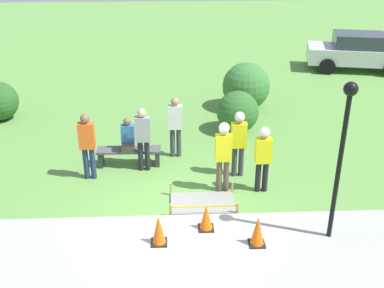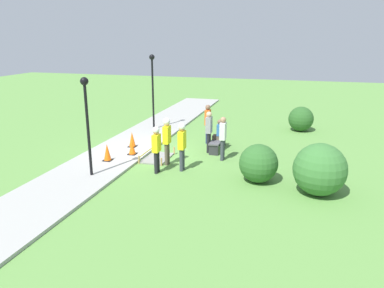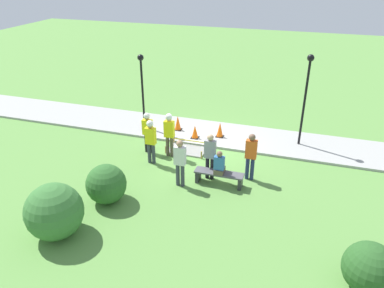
# 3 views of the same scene
# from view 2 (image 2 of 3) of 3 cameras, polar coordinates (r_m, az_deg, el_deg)

# --- Properties ---
(ground_plane) EXTENTS (60.00, 60.00, 0.00)m
(ground_plane) POSITION_cam_2_polar(r_m,az_deg,el_deg) (16.39, -6.19, -1.27)
(ground_plane) COLOR #5B8E42
(sidewalk) EXTENTS (28.00, 2.64, 0.10)m
(sidewalk) POSITION_cam_2_polar(r_m,az_deg,el_deg) (16.90, -10.35, -0.72)
(sidewalk) COLOR #9E9E99
(sidewalk) RESTS_ON ground_plane
(wet_concrete_patch) EXTENTS (1.60, 1.00, 0.33)m
(wet_concrete_patch) POSITION_cam_2_polar(r_m,az_deg,el_deg) (15.50, -5.32, -2.13)
(wet_concrete_patch) COLOR gray
(wet_concrete_patch) RESTS_ON ground_plane
(traffic_cone_near_patch) EXTENTS (0.34, 0.34, 0.68)m
(traffic_cone_near_patch) POSITION_cam_2_polar(r_m,az_deg,el_deg) (16.89, -9.11, 0.69)
(traffic_cone_near_patch) COLOR black
(traffic_cone_near_patch) RESTS_ON sidewalk
(traffic_cone_far_patch) EXTENTS (0.34, 0.34, 0.60)m
(traffic_cone_far_patch) POSITION_cam_2_polar(r_m,az_deg,el_deg) (15.82, -9.12, -0.53)
(traffic_cone_far_patch) COLOR black
(traffic_cone_far_patch) RESTS_ON sidewalk
(traffic_cone_sidewalk_edge) EXTENTS (0.34, 0.34, 0.69)m
(traffic_cone_sidewalk_edge) POSITION_cam_2_polar(r_m,az_deg,el_deg) (15.20, -12.79, -1.25)
(traffic_cone_sidewalk_edge) COLOR black
(traffic_cone_sidewalk_edge) RESTS_ON sidewalk
(park_bench) EXTENTS (1.76, 0.44, 0.49)m
(park_bench) POSITION_cam_2_polar(r_m,az_deg,el_deg) (16.58, 3.92, 0.25)
(park_bench) COLOR #2D2D33
(park_bench) RESTS_ON ground_plane
(person_seated_on_bench) EXTENTS (0.36, 0.44, 0.89)m
(person_seated_on_bench) POSITION_cam_2_polar(r_m,az_deg,el_deg) (16.45, 4.13, 1.90)
(person_seated_on_bench) COLOR brown
(person_seated_on_bench) RESTS_ON park_bench
(worker_supervisor) EXTENTS (0.40, 0.25, 1.76)m
(worker_supervisor) POSITION_cam_2_polar(r_m,az_deg,el_deg) (13.66, -5.44, -0.23)
(worker_supervisor) COLOR black
(worker_supervisor) RESTS_ON ground_plane
(worker_assistant) EXTENTS (0.40, 0.26, 1.83)m
(worker_assistant) POSITION_cam_2_polar(r_m,az_deg,el_deg) (13.82, -1.54, 0.27)
(worker_assistant) COLOR #383D47
(worker_assistant) RESTS_ON ground_plane
(worker_trainee) EXTENTS (0.40, 0.27, 1.87)m
(worker_trainee) POSITION_cam_2_polar(r_m,az_deg,el_deg) (14.49, -3.86, 1.12)
(worker_trainee) COLOR brown
(worker_trainee) RESTS_ON ground_plane
(bystander_in_orange_shirt) EXTENTS (0.40, 0.24, 1.83)m
(bystander_in_orange_shirt) POSITION_cam_2_polar(r_m,az_deg,el_deg) (17.48, 2.42, 3.47)
(bystander_in_orange_shirt) COLOR navy
(bystander_in_orange_shirt) RESTS_ON ground_plane
(bystander_in_gray_shirt) EXTENTS (0.40, 0.24, 1.79)m
(bystander_in_gray_shirt) POSITION_cam_2_polar(r_m,az_deg,el_deg) (15.08, 4.73, 1.27)
(bystander_in_gray_shirt) COLOR #383D47
(bystander_in_gray_shirt) RESTS_ON ground_plane
(bystander_in_white_shirt) EXTENTS (0.40, 0.24, 1.80)m
(bystander_in_white_shirt) POSITION_cam_2_polar(r_m,az_deg,el_deg) (16.07, 2.60, 2.25)
(bystander_in_white_shirt) COLOR black
(bystander_in_white_shirt) RESTS_ON ground_plane
(lamppost_near) EXTENTS (0.28, 0.28, 3.47)m
(lamppost_near) POSITION_cam_2_polar(r_m,az_deg,el_deg) (13.28, -15.76, 4.81)
(lamppost_near) COLOR black
(lamppost_near) RESTS_ON sidewalk
(lamppost_far) EXTENTS (0.28, 0.28, 3.88)m
(lamppost_far) POSITION_cam_2_polar(r_m,az_deg,el_deg) (19.71, -6.03, 9.55)
(lamppost_far) COLOR black
(lamppost_far) RESTS_ON sidewalk
(shrub_rounded_near) EXTENTS (1.34, 1.34, 1.34)m
(shrub_rounded_near) POSITION_cam_2_polar(r_m,az_deg,el_deg) (13.06, 10.10, -2.92)
(shrub_rounded_near) COLOR #2D6028
(shrub_rounded_near) RESTS_ON ground_plane
(shrub_rounded_mid) EXTENTS (1.31, 1.31, 1.31)m
(shrub_rounded_mid) POSITION_cam_2_polar(r_m,az_deg,el_deg) (20.64, 16.27, 3.69)
(shrub_rounded_mid) COLOR #285623
(shrub_rounded_mid) RESTS_ON ground_plane
(shrub_rounded_far) EXTENTS (1.68, 1.68, 1.68)m
(shrub_rounded_far) POSITION_cam_2_polar(r_m,az_deg,el_deg) (12.46, 18.90, -3.69)
(shrub_rounded_far) COLOR #387033
(shrub_rounded_far) RESTS_ON ground_plane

